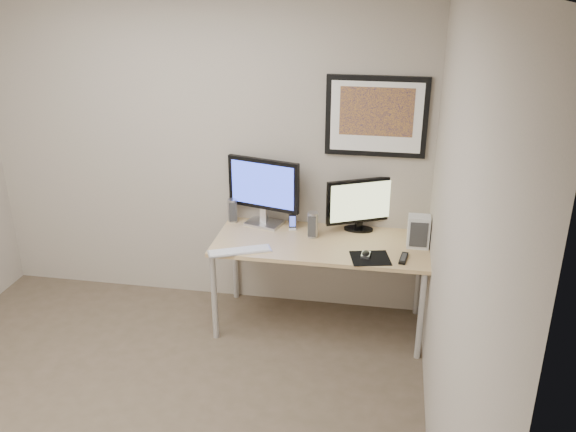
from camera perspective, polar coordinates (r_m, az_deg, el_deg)
name	(u,v)px	position (r m, az deg, el deg)	size (l,w,h in m)	color
floor	(132,426)	(4.13, -14.35, -18.52)	(3.60, 3.60, 0.00)	#4B402F
room	(136,152)	(3.70, -14.04, 5.83)	(3.60, 3.60, 3.60)	white
desk	(321,249)	(4.62, 3.09, -3.14)	(1.60, 0.70, 0.73)	tan
framed_art	(376,117)	(4.59, 8.27, 9.20)	(0.75, 0.04, 0.60)	black
monitor_large	(263,189)	(4.77, -2.31, 2.54)	(0.59, 0.26, 0.55)	#B5B5BA
monitor_tv	(360,203)	(4.72, 6.72, 1.17)	(0.50, 0.26, 0.42)	black
speaker_left	(233,210)	(4.92, -5.21, 0.52)	(0.08, 0.08, 0.19)	#B5B5BA
speaker_right	(313,225)	(4.63, 2.34, -0.81)	(0.08, 0.08, 0.20)	#B5B5BA
phone_dock	(293,222)	(4.76, 0.43, -0.56)	(0.06, 0.06, 0.13)	black
keyboard	(239,251)	(4.43, -4.56, -3.27)	(0.46, 0.12, 0.02)	silver
mousepad	(370,258)	(4.37, 7.70, -3.93)	(0.27, 0.24, 0.00)	black
mouse	(366,254)	(4.39, 7.29, -3.51)	(0.05, 0.10, 0.03)	black
remote	(404,258)	(4.38, 10.76, -3.88)	(0.05, 0.17, 0.02)	black
fan_unit	(418,231)	(4.55, 12.11, -1.43)	(0.16, 0.12, 0.24)	silver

